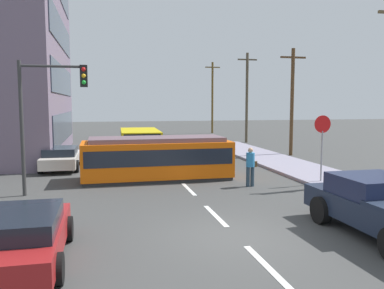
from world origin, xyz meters
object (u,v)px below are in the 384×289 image
utility_pole_far (247,96)px  stop_sign (322,134)px  parked_sedan_mid (61,158)px  traffic_light_mast (48,102)px  utility_pole_distant (212,96)px  pedestrian_crossing (250,165)px  streetcar_tram (157,157)px  parked_sedan_near (20,236)px  utility_pole_mid (292,100)px  city_bus (140,141)px

utility_pole_far → stop_sign: bearing=-100.5°
parked_sedan_mid → traffic_light_mast: bearing=-88.1°
parked_sedan_mid → utility_pole_distant: utility_pole_distant is taller
pedestrian_crossing → utility_pole_far: size_ratio=0.21×
streetcar_tram → parked_sedan_mid: bearing=139.7°
parked_sedan_near → utility_pole_distant: (14.70, 36.87, 3.76)m
stop_sign → utility_pole_mid: size_ratio=0.40×
pedestrian_crossing → utility_pole_far: 19.76m
streetcar_tram → utility_pole_distant: (10.42, 27.63, 3.36)m
parked_sedan_near → stop_sign: 13.00m
parked_sedan_near → utility_pole_far: bearing=59.7°
parked_sedan_near → utility_pole_far: utility_pole_far is taller
parked_sedan_near → traffic_light_mast: size_ratio=0.83×
parked_sedan_mid → utility_pole_far: size_ratio=0.54×
utility_pole_mid → city_bus: bearing=168.4°
parked_sedan_mid → pedestrian_crossing: bearing=-38.0°
streetcar_tram → utility_pole_far: (10.32, 15.76, 3.18)m
city_bus → stop_sign: bearing=-58.8°
pedestrian_crossing → parked_sedan_mid: size_ratio=0.39×
pedestrian_crossing → stop_sign: stop_sign is taller
city_bus → utility_pole_distant: bearing=61.3°
stop_sign → traffic_light_mast: size_ratio=0.56×
city_bus → parked_sedan_near: size_ratio=1.35×
utility_pole_distant → parked_sedan_near: bearing=-111.7°
utility_pole_mid → utility_pole_far: size_ratio=0.90×
parked_sedan_near → utility_pole_far: size_ratio=0.53×
parked_sedan_mid → stop_sign: size_ratio=1.50×
city_bus → pedestrian_crossing: 11.75m
city_bus → pedestrian_crossing: bearing=-71.9°
streetcar_tram → utility_pole_far: utility_pole_far is taller
pedestrian_crossing → traffic_light_mast: size_ratio=0.33×
city_bus → utility_pole_far: bearing=34.8°
parked_sedan_mid → city_bus: bearing=44.8°
pedestrian_crossing → utility_pole_far: utility_pole_far is taller
pedestrian_crossing → utility_pole_distant: (6.76, 30.19, 3.44)m
city_bus → utility_pole_far: size_ratio=0.72×
parked_sedan_mid → utility_pole_far: bearing=38.2°
city_bus → parked_sedan_mid: city_bus is taller
pedestrian_crossing → utility_pole_mid: size_ratio=0.23×
utility_pole_mid → utility_pole_far: bearing=88.7°
city_bus → streetcar_tram: bearing=-90.0°
utility_pole_mid → traffic_light_mast: bearing=-148.8°
pedestrian_crossing → traffic_light_mast: 8.54m
city_bus → parked_sedan_mid: (-4.68, -4.64, -0.39)m
city_bus → traffic_light_mast: 12.04m
city_bus → traffic_light_mast: size_ratio=1.12×
streetcar_tram → utility_pole_mid: 12.34m
pedestrian_crossing → stop_sign: size_ratio=0.58×
parked_sedan_mid → traffic_light_mast: size_ratio=0.84×
utility_pole_mid → parked_sedan_near: bearing=-132.4°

